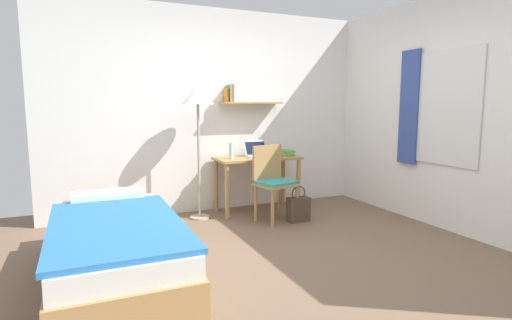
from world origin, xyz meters
The scene contains 11 objects.
ground_plane centered at (0.00, 0.00, 0.00)m, with size 5.28×5.28×0.00m, color brown.
wall_back centered at (0.00, 2.02, 1.30)m, with size 4.40×0.27×2.60m.
wall_right centered at (2.02, 0.02, 1.30)m, with size 0.10×4.40×2.60m.
bed centered at (-1.46, 0.30, 0.24)m, with size 0.96×2.06×0.54m.
desk centered at (0.42, 1.70, 0.58)m, with size 1.09×0.53×0.71m.
desk_chair centered at (0.41, 1.21, 0.50)m, with size 0.52×0.48×0.90m.
standing_lamp centered at (-0.37, 1.65, 1.41)m, with size 0.39×0.39×1.61m.
laptop centered at (0.44, 1.78, 0.76)m, with size 0.31×0.23×0.20m.
water_bottle centered at (0.05, 1.67, 0.81)m, with size 0.06×0.06×0.20m, color silver.
book_stack centered at (0.82, 1.66, 0.75)m, with size 0.18×0.25×0.08m.
handbag centered at (0.66, 1.04, 0.16)m, with size 0.27×0.13×0.43m.
Camera 1 is at (-1.69, -3.03, 1.37)m, focal length 28.30 mm.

